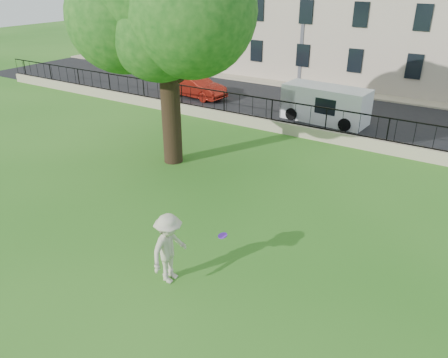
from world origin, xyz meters
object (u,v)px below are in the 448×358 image
Objects in this scene: man at (169,248)px; red_sedan at (195,87)px; frisbee at (223,236)px; white_van at (325,104)px.

red_sedan is at bearing 32.33° from man.
frisbee is (0.94, 1.20, 0.08)m from man.
frisbee is 19.08m from red_sedan.
white_van is at bearing 4.13° from man.
man is 0.46× the size of red_sedan.
white_van reaches higher than red_sedan.
frisbee is at bearing -136.67° from red_sedan.
frisbee is 14.91m from white_van.
red_sedan reaches higher than frisbee.
red_sedan is (-11.76, 15.02, -0.37)m from frisbee.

